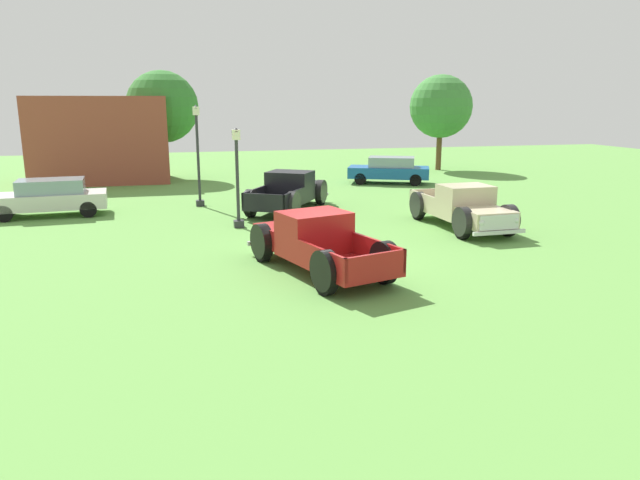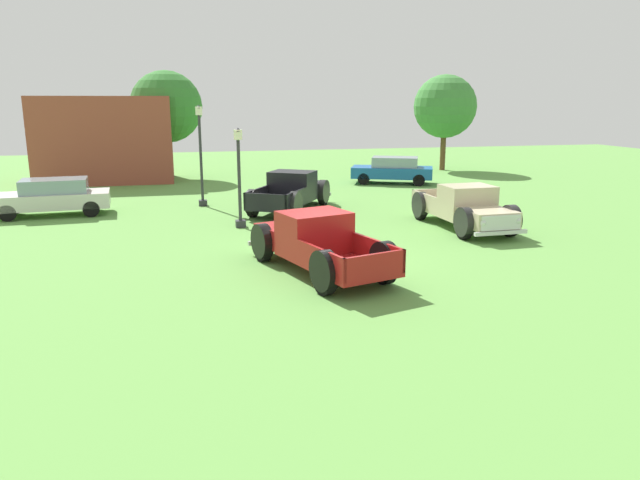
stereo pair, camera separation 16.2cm
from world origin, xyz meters
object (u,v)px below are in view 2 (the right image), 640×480
object	(u,v)px
pickup_truck_behind_left	(467,209)
oak_tree_east	(445,107)
lamp_post_far	(239,176)
pickup_truck_foreground	(313,242)
sedan_distant_b	(393,170)
oak_tree_west	(166,107)
sedan_distant_a	(52,196)
pickup_truck_behind_right	(293,191)
lamp_post_near	(201,154)

from	to	relation	value
pickup_truck_behind_left	oak_tree_east	size ratio (longest dim) A/B	0.84
oak_tree_east	lamp_post_far	bearing A→B (deg)	-134.48
pickup_truck_foreground	oak_tree_east	distance (m)	25.98
pickup_truck_behind_left	sedan_distant_b	distance (m)	12.40
pickup_truck_behind_left	lamp_post_far	size ratio (longest dim) A/B	1.46
oak_tree_west	sedan_distant_b	bearing A→B (deg)	-23.58
sedan_distant_b	sedan_distant_a	bearing A→B (deg)	-160.80
sedan_distant_a	sedan_distant_b	distance (m)	17.80
sedan_distant_a	pickup_truck_foreground	bearing A→B (deg)	-49.95
oak_tree_east	oak_tree_west	bearing A→B (deg)	-179.06
pickup_truck_behind_right	sedan_distant_b	xyz separation A→B (m)	(7.04, 6.74, -0.00)
pickup_truck_foreground	sedan_distant_b	distance (m)	18.03
pickup_truck_behind_left	lamp_post_far	bearing A→B (deg)	163.47
oak_tree_west	lamp_post_near	bearing A→B (deg)	-81.78
lamp_post_far	pickup_truck_behind_right	bearing A→B (deg)	50.73
sedan_distant_b	lamp_post_near	world-z (taller)	lamp_post_near
lamp_post_far	pickup_truck_foreground	bearing A→B (deg)	-77.34
pickup_truck_behind_right	oak_tree_east	world-z (taller)	oak_tree_east
pickup_truck_behind_right	lamp_post_far	size ratio (longest dim) A/B	1.53
lamp_post_near	lamp_post_far	xyz separation A→B (m)	(1.15, -5.00, -0.40)
lamp_post_near	lamp_post_far	distance (m)	5.14
lamp_post_near	oak_tree_west	distance (m)	10.56
pickup_truck_behind_left	oak_tree_east	world-z (taller)	oak_tree_east
pickup_truck_foreground	sedan_distant_b	world-z (taller)	pickup_truck_foreground
pickup_truck_behind_right	oak_tree_east	distance (m)	18.06
sedan_distant_a	oak_tree_east	distance (m)	25.47
lamp_post_far	oak_tree_east	xyz separation A→B (m)	(15.29, 15.57, 2.29)
pickup_truck_foreground	oak_tree_east	bearing A→B (deg)	57.28
pickup_truck_foreground	pickup_truck_behind_right	distance (m)	9.36
lamp_post_near	pickup_truck_foreground	bearing A→B (deg)	-77.20
sedan_distant_b	lamp_post_near	size ratio (longest dim) A/B	1.10
sedan_distant_a	lamp_post_near	xyz separation A→B (m)	(6.02, 0.93, 1.52)
sedan_distant_a	oak_tree_east	xyz separation A→B (m)	(22.47, 11.50, 3.41)
lamp_post_near	oak_tree_west	size ratio (longest dim) A/B	0.69
oak_tree_west	pickup_truck_behind_right	bearing A→B (deg)	-66.59
pickup_truck_behind_right	pickup_truck_foreground	bearing A→B (deg)	-97.56
pickup_truck_behind_left	oak_tree_west	bearing A→B (deg)	120.96
pickup_truck_behind_right	oak_tree_east	bearing A→B (deg)	44.31
pickup_truck_foreground	oak_tree_west	xyz separation A→B (m)	(-4.01, 21.38, 3.44)
pickup_truck_behind_right	sedan_distant_b	world-z (taller)	pickup_truck_behind_right
pickup_truck_behind_left	lamp_post_near	world-z (taller)	lamp_post_near
sedan_distant_a	oak_tree_west	xyz separation A→B (m)	(4.54, 11.21, 3.43)
pickup_truck_behind_right	oak_tree_east	xyz separation A→B (m)	(12.69, 12.39, 3.41)
sedan_distant_a	sedan_distant_b	world-z (taller)	sedan_distant_b
pickup_truck_behind_left	sedan_distant_a	xyz separation A→B (m)	(-15.12, 6.43, 0.02)
pickup_truck_behind_left	sedan_distant_b	size ratio (longest dim) A/B	1.10
lamp_post_near	oak_tree_east	xyz separation A→B (m)	(16.44, 10.57, 1.89)
sedan_distant_b	pickup_truck_behind_left	bearing A→B (deg)	-97.85
pickup_truck_behind_left	pickup_truck_behind_right	size ratio (longest dim) A/B	0.95
sedan_distant_a	pickup_truck_behind_right	bearing A→B (deg)	-5.18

